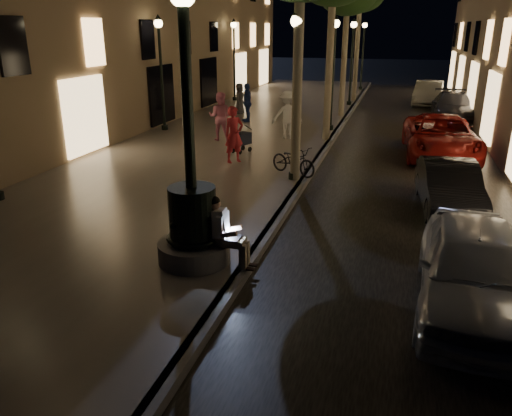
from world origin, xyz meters
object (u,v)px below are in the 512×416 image
(car_fifth, at_px, (428,93))
(pedestrian_red, at_px, (234,135))
(lamp_curb_b, at_px, (334,59))
(pedestrian_white, at_px, (287,115))
(car_second, at_px, (449,187))
(pedestrian_dark, at_px, (240,98))
(lamp_curb_d, at_px, (363,46))
(pedestrian_blue, at_px, (247,103))
(bicycle, at_px, (294,160))
(seated_man_laptop, at_px, (223,230))
(lamp_curb_c, at_px, (352,51))
(car_rear, at_px, (453,107))
(stroller, at_px, (241,139))
(lamp_curb_a, at_px, (296,75))
(lamp_left_c, at_px, (234,50))
(pedestrian_pink, at_px, (220,116))
(car_third, at_px, (441,137))
(fountain_lamppost, at_px, (192,212))
(car_front, at_px, (473,269))
(lamp_left_b, at_px, (160,59))

(car_fifth, bearing_deg, pedestrian_red, -106.00)
(lamp_curb_b, height_order, pedestrian_white, lamp_curb_b)
(car_second, bearing_deg, pedestrian_dark, 123.58)
(lamp_curb_d, distance_m, pedestrian_blue, 15.71)
(bicycle, bearing_deg, lamp_curb_b, 28.55)
(seated_man_laptop, height_order, pedestrian_white, pedestrian_white)
(lamp_curb_c, height_order, car_rear, lamp_curb_c)
(lamp_curb_d, relative_size, stroller, 4.83)
(lamp_curb_a, bearing_deg, bicycle, 101.59)
(stroller, xyz_separation_m, car_second, (6.82, -3.81, -0.07))
(lamp_curb_b, bearing_deg, car_rear, 43.44)
(bicycle, bearing_deg, lamp_left_c, 53.60)
(lamp_curb_b, height_order, lamp_curb_c, same)
(pedestrian_white, height_order, pedestrian_blue, pedestrian_white)
(stroller, bearing_deg, bicycle, -20.12)
(car_second, xyz_separation_m, pedestrian_white, (-5.76, 6.69, 0.53))
(car_second, bearing_deg, pedestrian_pink, 141.37)
(pedestrian_pink, bearing_deg, lamp_curb_a, 124.63)
(car_rear, bearing_deg, car_third, -96.82)
(car_third, bearing_deg, car_fifth, 86.61)
(bicycle, bearing_deg, lamp_curb_c, 28.94)
(car_third, relative_size, car_fifth, 1.21)
(lamp_curb_d, xyz_separation_m, bicycle, (-0.10, -23.51, -2.59))
(lamp_curb_c, distance_m, lamp_curb_d, 8.00)
(lamp_curb_b, height_order, car_third, lamp_curb_b)
(pedestrian_white, bearing_deg, pedestrian_blue, -70.77)
(stroller, relative_size, pedestrian_blue, 0.55)
(fountain_lamppost, distance_m, lamp_curb_b, 14.16)
(car_second, relative_size, pedestrian_red, 2.04)
(pedestrian_white, relative_size, pedestrian_dark, 1.22)
(pedestrian_white, bearing_deg, car_third, 153.29)
(pedestrian_blue, height_order, pedestrian_dark, pedestrian_blue)
(car_third, distance_m, pedestrian_red, 7.66)
(lamp_curb_c, xyz_separation_m, car_front, (4.30, -22.05, -2.50))
(pedestrian_blue, bearing_deg, car_second, 9.38)
(lamp_curb_c, xyz_separation_m, bicycle, (-0.10, -15.51, -2.59))
(lamp_curb_b, height_order, pedestrian_red, lamp_curb_b)
(lamp_curb_b, height_order, car_rear, lamp_curb_b)
(pedestrian_blue, bearing_deg, lamp_left_b, -75.10)
(lamp_curb_a, relative_size, car_fifth, 1.09)
(lamp_curb_c, height_order, lamp_curb_d, same)
(car_rear, relative_size, pedestrian_white, 2.52)
(fountain_lamppost, bearing_deg, lamp_curb_c, 88.18)
(lamp_curb_c, bearing_deg, lamp_curb_b, -90.00)
(car_second, distance_m, pedestrian_pink, 9.99)
(car_third, bearing_deg, pedestrian_pink, 179.62)
(seated_man_laptop, bearing_deg, stroller, 105.42)
(car_third, bearing_deg, lamp_curb_d, 100.01)
(car_third, height_order, bicycle, car_third)
(pedestrian_white, distance_m, pedestrian_dark, 6.68)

